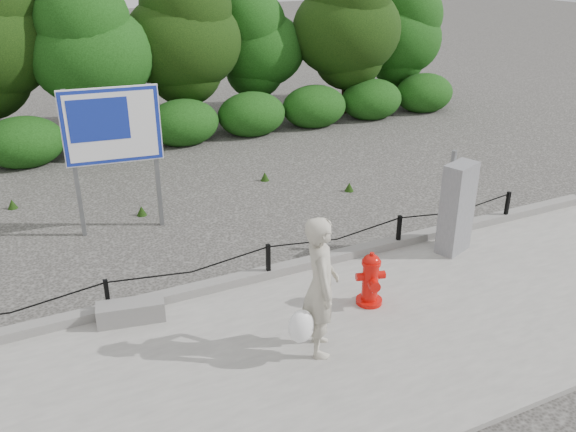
# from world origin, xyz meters

# --- Properties ---
(ground) EXTENTS (90.00, 90.00, 0.00)m
(ground) POSITION_xyz_m (0.00, 0.00, 0.00)
(ground) COLOR #2D2B28
(ground) RESTS_ON ground
(sidewalk) EXTENTS (14.00, 4.00, 0.08)m
(sidewalk) POSITION_xyz_m (0.00, -2.00, 0.04)
(sidewalk) COLOR gray
(sidewalk) RESTS_ON ground
(curb) EXTENTS (14.00, 0.22, 0.14)m
(curb) POSITION_xyz_m (0.00, 0.05, 0.15)
(curb) COLOR slate
(curb) RESTS_ON sidewalk
(chain_barrier) EXTENTS (10.06, 0.06, 0.60)m
(chain_barrier) POSITION_xyz_m (0.00, 0.00, 0.46)
(chain_barrier) COLOR black
(chain_barrier) RESTS_ON sidewalk
(treeline) EXTENTS (20.23, 3.89, 5.02)m
(treeline) POSITION_xyz_m (0.18, 8.95, 2.60)
(treeline) COLOR black
(treeline) RESTS_ON ground
(fire_hydrant) EXTENTS (0.48, 0.49, 0.84)m
(fire_hydrant) POSITION_xyz_m (1.05, -1.33, 0.48)
(fire_hydrant) COLOR red
(fire_hydrant) RESTS_ON sidewalk
(pedestrian) EXTENTS (0.86, 0.81, 1.91)m
(pedestrian) POSITION_xyz_m (-0.18, -1.99, 1.01)
(pedestrian) COLOR #B1AB98
(pedestrian) RESTS_ON sidewalk
(concrete_block) EXTENTS (0.98, 0.49, 0.30)m
(concrete_block) POSITION_xyz_m (-2.24, -0.25, 0.23)
(concrete_block) COLOR slate
(concrete_block) RESTS_ON sidewalk
(utility_cabinet) EXTENTS (0.69, 0.54, 1.76)m
(utility_cabinet) POSITION_xyz_m (3.28, -0.52, 0.88)
(utility_cabinet) COLOR gray
(utility_cabinet) RESTS_ON sidewalk
(advertising_sign) EXTENTS (1.70, 0.33, 2.72)m
(advertising_sign) POSITION_xyz_m (-1.68, 2.94, 1.92)
(advertising_sign) COLOR slate
(advertising_sign) RESTS_ON ground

